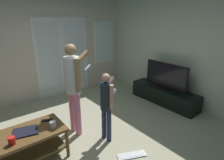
# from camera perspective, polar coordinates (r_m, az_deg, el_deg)

# --- Properties ---
(ground_plane) EXTENTS (5.26, 4.87, 0.02)m
(ground_plane) POSITION_cam_1_polar(r_m,az_deg,el_deg) (3.25, -6.56, -19.58)
(ground_plane) COLOR #A6A085
(wall_back_with_doors) EXTENTS (5.26, 0.09, 2.58)m
(wall_back_with_doors) POSITION_cam_1_polar(r_m,az_deg,el_deg) (4.85, -21.50, 8.74)
(wall_back_with_doors) COLOR beige
(wall_back_with_doors) RESTS_ON ground_plane
(wall_right_plain) EXTENTS (0.06, 4.87, 2.55)m
(wall_right_plain) POSITION_cam_1_polar(r_m,az_deg,el_deg) (4.53, 22.02, 8.36)
(wall_right_plain) COLOR beige
(wall_right_plain) RESTS_ON ground_plane
(coffee_table) EXTENTS (0.98, 0.58, 0.48)m
(coffee_table) POSITION_cam_1_polar(r_m,az_deg,el_deg) (3.00, -24.16, -16.44)
(coffee_table) COLOR brown
(coffee_table) RESTS_ON ground_plane
(tv_stand) EXTENTS (0.44, 1.68, 0.39)m
(tv_stand) POSITION_cam_1_polar(r_m,az_deg,el_deg) (4.67, 15.72, -4.60)
(tv_stand) COLOR black
(tv_stand) RESTS_ON ground_plane
(flat_screen_tv) EXTENTS (0.08, 1.10, 0.61)m
(flat_screen_tv) POSITION_cam_1_polar(r_m,az_deg,el_deg) (4.50, 16.24, 1.30)
(flat_screen_tv) COLOR black
(flat_screen_tv) RESTS_ON tv_stand
(person_adult) EXTENTS (0.63, 0.48, 1.60)m
(person_adult) POSITION_cam_1_polar(r_m,az_deg,el_deg) (3.17, -11.76, -0.68)
(person_adult) COLOR pink
(person_adult) RESTS_ON ground_plane
(person_child) EXTENTS (0.43, 0.34, 1.18)m
(person_child) POSITION_cam_1_polar(r_m,az_deg,el_deg) (3.00, -1.67, -6.65)
(person_child) COLOR navy
(person_child) RESTS_ON ground_plane
(loose_keyboard) EXTENTS (0.45, 0.30, 0.02)m
(loose_keyboard) POSITION_cam_1_polar(r_m,az_deg,el_deg) (3.05, 6.13, -22.06)
(loose_keyboard) COLOR white
(loose_keyboard) RESTS_ON ground_plane
(laptop_closed) EXTENTS (0.37, 0.33, 0.02)m
(laptop_closed) POSITION_cam_1_polar(r_m,az_deg,el_deg) (2.92, -25.07, -14.19)
(laptop_closed) COLOR black
(laptop_closed) RESTS_ON coffee_table
(cup_near_edge) EXTENTS (0.09, 0.09, 0.09)m
(cup_near_edge) POSITION_cam_1_polar(r_m,az_deg,el_deg) (2.88, -17.77, -12.90)
(cup_near_edge) COLOR white
(cup_near_edge) RESTS_ON coffee_table
(cup_by_laptop) EXTENTS (0.09, 0.09, 0.10)m
(cup_by_laptop) POSITION_cam_1_polar(r_m,az_deg,el_deg) (2.74, -28.48, -16.10)
(cup_by_laptop) COLOR red
(cup_by_laptop) RESTS_ON coffee_table
(tv_remote_black) EXTENTS (0.18, 0.12, 0.02)m
(tv_remote_black) POSITION_cam_1_polar(r_m,az_deg,el_deg) (3.08, -19.37, -11.57)
(tv_remote_black) COLOR black
(tv_remote_black) RESTS_ON coffee_table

